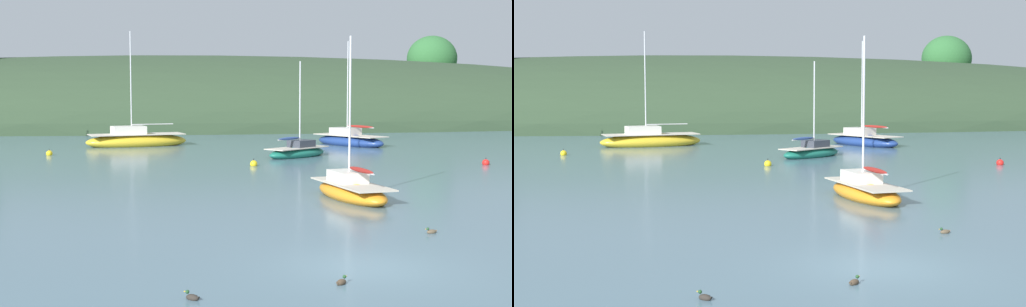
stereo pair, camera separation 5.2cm
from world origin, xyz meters
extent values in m
plane|color=slate|center=(0.00, 0.00, 0.00)|extent=(400.00, 400.00, 0.00)
ellipsoid|color=#2D422B|center=(0.00, 71.40, 0.00)|extent=(150.00, 36.00, 16.60)
ellipsoid|color=#2D6633|center=(30.57, 74.15, 8.19)|extent=(6.41, 5.83, 5.83)
ellipsoid|color=#196B56|center=(4.25, 30.25, 0.23)|extent=(5.19, 4.64, 0.84)
cube|color=beige|center=(4.25, 30.25, 0.61)|extent=(4.77, 4.27, 0.06)
cube|color=#333842|center=(4.57, 30.51, 0.85)|extent=(2.03, 1.94, 0.49)
cylinder|color=silver|center=(4.45, 30.42, 3.48)|extent=(0.09, 0.09, 5.75)
cylinder|color=silver|center=(3.59, 29.73, 1.22)|extent=(1.76, 1.42, 0.07)
ellipsoid|color=#2D4784|center=(3.59, 29.73, 1.27)|extent=(1.77, 1.47, 0.20)
ellipsoid|color=gold|center=(-6.50, 40.91, 0.35)|extent=(8.39, 4.49, 1.28)
cube|color=beige|center=(-6.50, 40.91, 0.93)|extent=(7.72, 4.13, 0.06)
cube|color=silver|center=(-7.12, 40.76, 1.25)|extent=(2.89, 2.31, 0.65)
cylinder|color=silver|center=(-6.89, 40.82, 4.94)|extent=(0.09, 0.09, 8.02)
cylinder|color=silver|center=(-5.26, 41.21, 1.69)|extent=(3.28, 0.85, 0.07)
ellipsoid|color=orange|center=(2.87, 11.64, 0.24)|extent=(2.74, 5.67, 0.87)
cube|color=beige|center=(2.87, 11.64, 0.63)|extent=(2.52, 5.22, 0.06)
cube|color=silver|center=(2.80, 12.07, 0.88)|extent=(1.48, 1.92, 0.50)
cylinder|color=silver|center=(2.83, 11.91, 3.72)|extent=(0.09, 0.09, 6.18)
cylinder|color=silver|center=(3.02, 10.78, 1.26)|extent=(0.45, 2.26, 0.07)
ellipsoid|color=maroon|center=(3.02, 10.78, 1.31)|extent=(0.57, 2.19, 0.20)
ellipsoid|color=navy|center=(10.29, 39.09, 0.30)|extent=(5.43, 7.11, 1.10)
cube|color=beige|center=(10.29, 39.09, 0.80)|extent=(4.99, 6.54, 0.06)
cube|color=beige|center=(10.02, 39.56, 1.09)|extent=(2.40, 2.66, 0.58)
cylinder|color=silver|center=(10.12, 39.38, 4.52)|extent=(0.09, 0.09, 7.44)
cylinder|color=silver|center=(10.83, 38.13, 1.50)|extent=(1.49, 2.54, 0.07)
ellipsoid|color=maroon|center=(10.83, 38.13, 1.55)|extent=(1.55, 2.50, 0.20)
sphere|color=red|center=(14.46, 23.65, 0.12)|extent=(0.44, 0.44, 0.44)
cylinder|color=black|center=(14.46, 23.65, 0.39)|extent=(0.04, 0.04, 0.10)
sphere|color=yellow|center=(0.58, 24.99, 0.12)|extent=(0.44, 0.44, 0.44)
cylinder|color=black|center=(0.58, 24.99, 0.39)|extent=(0.04, 0.04, 0.10)
sphere|color=yellow|center=(-12.29, 33.74, 0.12)|extent=(0.44, 0.44, 0.44)
cylinder|color=black|center=(-12.29, 33.74, 0.39)|extent=(0.04, 0.04, 0.10)
ellipsoid|color=#473828|center=(-1.01, -1.56, 0.04)|extent=(0.37, 0.37, 0.16)
sphere|color=#1E4723|center=(-0.91, -1.46, 0.16)|extent=(0.09, 0.09, 0.09)
cone|color=gold|center=(-0.86, -1.41, 0.15)|extent=(0.06, 0.06, 0.04)
cone|color=#473828|center=(-1.12, -1.67, 0.08)|extent=(0.10, 0.10, 0.08)
ellipsoid|color=#2D2823|center=(-4.62, -2.36, 0.04)|extent=(0.37, 0.36, 0.16)
sphere|color=#1E4723|center=(-4.73, -2.26, 0.16)|extent=(0.09, 0.09, 0.09)
cone|color=gold|center=(-4.78, -2.21, 0.15)|extent=(0.06, 0.06, 0.04)
cone|color=#2D2823|center=(-4.51, -2.46, 0.08)|extent=(0.10, 0.10, 0.08)
ellipsoid|color=brown|center=(3.46, 4.11, 0.04)|extent=(0.37, 0.26, 0.16)
sphere|color=#1E4723|center=(3.32, 4.07, 0.16)|extent=(0.09, 0.09, 0.09)
cone|color=gold|center=(3.26, 4.05, 0.15)|extent=(0.05, 0.05, 0.04)
cone|color=brown|center=(3.61, 4.15, 0.08)|extent=(0.09, 0.09, 0.08)
camera|label=1|loc=(-5.53, -18.74, 4.75)|focal=52.73mm
camera|label=2|loc=(-5.48, -18.75, 4.75)|focal=52.73mm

